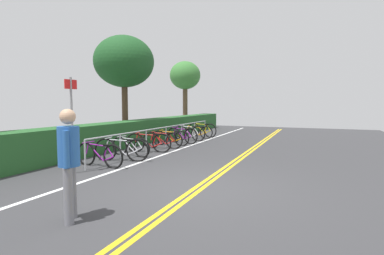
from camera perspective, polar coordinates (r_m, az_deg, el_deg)
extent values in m
cube|color=#353538|center=(6.49, 1.27, -11.81)|extent=(35.55, 12.78, 0.05)
cube|color=gold|center=(6.46, 1.94, -11.65)|extent=(32.00, 0.10, 0.00)
cube|color=gold|center=(6.51, 0.60, -11.51)|extent=(32.00, 0.10, 0.00)
cube|color=white|center=(7.83, -17.56, -8.95)|extent=(32.00, 0.12, 0.00)
cylinder|color=#9EA0A5|center=(8.59, -19.88, -5.00)|extent=(0.05, 0.05, 0.83)
cylinder|color=#9EA0A5|center=(9.79, -13.62, -3.70)|extent=(0.05, 0.05, 0.83)
cylinder|color=#9EA0A5|center=(11.10, -8.79, -2.66)|extent=(0.05, 0.05, 0.83)
cylinder|color=#9EA0A5|center=(12.46, -5.00, -1.82)|extent=(0.05, 0.05, 0.83)
cylinder|color=#9EA0A5|center=(13.88, -1.98, -1.15)|extent=(0.05, 0.05, 0.83)
cylinder|color=#9EA0A5|center=(15.32, 0.48, -0.61)|extent=(0.05, 0.05, 0.83)
cylinder|color=#9EA0A5|center=(16.80, 2.51, -0.15)|extent=(0.05, 0.05, 0.83)
cylinder|color=#9EA0A5|center=(12.43, -5.01, 0.09)|extent=(9.49, 0.04, 0.04)
torus|color=black|center=(9.31, -19.68, -4.82)|extent=(0.10, 0.71, 0.71)
torus|color=black|center=(8.61, -14.93, -5.46)|extent=(0.10, 0.71, 0.71)
cylinder|color=purple|center=(9.03, -18.00, -4.54)|extent=(0.08, 0.59, 0.49)
cylinder|color=purple|center=(8.95, -17.73, -3.23)|extent=(0.08, 0.70, 0.07)
cylinder|color=purple|center=(8.79, -16.37, -4.85)|extent=(0.05, 0.17, 0.44)
cylinder|color=purple|center=(8.74, -15.81, -5.82)|extent=(0.06, 0.37, 0.18)
cylinder|color=purple|center=(8.66, -15.51, -4.48)|extent=(0.05, 0.26, 0.30)
cylinder|color=purple|center=(9.25, -19.49, -3.90)|extent=(0.05, 0.14, 0.32)
cube|color=black|center=(8.71, -16.09, -3.31)|extent=(0.09, 0.20, 0.05)
cylinder|color=purple|center=(9.19, -19.30, -2.66)|extent=(0.46, 0.06, 0.03)
torus|color=black|center=(9.87, -16.29, -4.11)|extent=(0.22, 0.74, 0.75)
torus|color=black|center=(9.46, -10.47, -4.38)|extent=(0.22, 0.74, 0.75)
cylinder|color=silver|center=(9.69, -14.17, -3.71)|extent=(0.17, 0.60, 0.51)
cylinder|color=silver|center=(9.63, -13.82, -2.40)|extent=(0.20, 0.71, 0.07)
cylinder|color=silver|center=(9.55, -12.18, -3.89)|extent=(0.07, 0.18, 0.46)
cylinder|color=silver|center=(9.53, -11.51, -4.79)|extent=(0.12, 0.38, 0.19)
cylinder|color=silver|center=(9.48, -11.15, -3.47)|extent=(0.09, 0.26, 0.32)
cylinder|color=silver|center=(9.82, -16.03, -3.18)|extent=(0.07, 0.15, 0.34)
cube|color=black|center=(9.49, -11.82, -2.39)|extent=(0.12, 0.21, 0.05)
cylinder|color=silver|center=(9.78, -15.78, -1.95)|extent=(0.45, 0.13, 0.03)
torus|color=black|center=(10.81, -13.73, -3.48)|extent=(0.14, 0.69, 0.69)
torus|color=black|center=(10.15, -9.63, -3.93)|extent=(0.14, 0.69, 0.69)
cylinder|color=silver|center=(10.54, -12.26, -3.22)|extent=(0.11, 0.57, 0.47)
cylinder|color=silver|center=(10.47, -12.02, -2.14)|extent=(0.12, 0.68, 0.07)
cylinder|color=silver|center=(10.32, -10.86, -3.45)|extent=(0.06, 0.17, 0.42)
cylinder|color=silver|center=(10.27, -10.38, -4.23)|extent=(0.08, 0.36, 0.17)
cylinder|color=silver|center=(10.20, -10.12, -3.13)|extent=(0.07, 0.25, 0.29)
cylinder|color=silver|center=(10.75, -13.55, -2.71)|extent=(0.05, 0.14, 0.31)
cube|color=black|center=(10.25, -10.60, -2.18)|extent=(0.10, 0.21, 0.05)
cylinder|color=silver|center=(10.69, -13.38, -1.67)|extent=(0.46, 0.08, 0.03)
torus|color=black|center=(11.38, -10.85, -2.88)|extent=(0.23, 0.73, 0.74)
torus|color=black|center=(11.07, -5.84, -3.03)|extent=(0.23, 0.73, 0.74)
cylinder|color=red|center=(11.25, -9.01, -2.50)|extent=(0.17, 0.58, 0.51)
cylinder|color=red|center=(11.20, -8.70, -1.38)|extent=(0.20, 0.69, 0.07)
cylinder|color=red|center=(11.14, -7.30, -2.64)|extent=(0.07, 0.17, 0.46)
cylinder|color=red|center=(11.13, -6.73, -3.40)|extent=(0.12, 0.37, 0.19)
cylinder|color=red|center=(11.09, -6.41, -2.27)|extent=(0.09, 0.26, 0.31)
cylinder|color=red|center=(11.34, -10.62, -2.07)|extent=(0.07, 0.14, 0.34)
cube|color=black|center=(11.10, -6.98, -1.35)|extent=(0.12, 0.21, 0.05)
cylinder|color=red|center=(11.30, -10.39, -1.01)|extent=(0.45, 0.13, 0.03)
torus|color=black|center=(12.18, -7.89, -2.45)|extent=(0.25, 0.69, 0.70)
torus|color=black|center=(11.97, -3.45, -2.53)|extent=(0.25, 0.69, 0.70)
cylinder|color=red|center=(12.08, -6.25, -2.10)|extent=(0.19, 0.54, 0.48)
cylinder|color=red|center=(12.05, -5.97, -1.12)|extent=(0.21, 0.64, 0.07)
cylinder|color=red|center=(12.02, -4.73, -2.21)|extent=(0.08, 0.16, 0.43)
cylinder|color=red|center=(12.01, -4.23, -2.86)|extent=(0.13, 0.35, 0.18)
cylinder|color=red|center=(11.98, -3.95, -1.88)|extent=(0.10, 0.24, 0.30)
cylinder|color=red|center=(12.15, -7.68, -1.74)|extent=(0.07, 0.13, 0.32)
cube|color=black|center=(11.98, -4.45, -1.07)|extent=(0.13, 0.21, 0.05)
cylinder|color=red|center=(12.12, -7.47, -0.79)|extent=(0.45, 0.15, 0.03)
torus|color=black|center=(13.11, -6.31, -2.00)|extent=(0.16, 0.67, 0.67)
torus|color=black|center=(12.79, -1.99, -2.14)|extent=(0.16, 0.67, 0.67)
cylinder|color=orange|center=(12.97, -4.72, -1.72)|extent=(0.12, 0.58, 0.46)
cylinder|color=orange|center=(12.93, -4.44, -0.85)|extent=(0.14, 0.70, 0.07)
cylinder|color=orange|center=(12.87, -3.25, -1.83)|extent=(0.06, 0.17, 0.41)
cylinder|color=orange|center=(12.85, -2.76, -2.42)|extent=(0.09, 0.37, 0.17)
cylinder|color=orange|center=(12.81, -2.48, -1.55)|extent=(0.07, 0.26, 0.28)
cylinder|color=orange|center=(13.08, -6.11, -1.37)|extent=(0.06, 0.14, 0.30)
cube|color=black|center=(12.82, -2.97, -0.82)|extent=(0.11, 0.21, 0.05)
cylinder|color=orange|center=(13.04, -5.90, -0.52)|extent=(0.46, 0.10, 0.03)
torus|color=black|center=(13.91, -3.53, -1.46)|extent=(0.20, 0.74, 0.74)
torus|color=black|center=(13.36, -0.24, -1.71)|extent=(0.20, 0.74, 0.74)
cylinder|color=purple|center=(13.69, -2.33, -1.20)|extent=(0.14, 0.55, 0.50)
cylinder|color=purple|center=(13.63, -2.12, -0.28)|extent=(0.16, 0.65, 0.07)
cylinder|color=purple|center=(13.50, -1.21, -1.35)|extent=(0.07, 0.16, 0.45)
cylinder|color=purple|center=(13.46, -0.84, -1.99)|extent=(0.10, 0.35, 0.19)
cylinder|color=purple|center=(13.40, -0.62, -1.06)|extent=(0.08, 0.24, 0.31)
cylinder|color=purple|center=(13.87, -3.38, -0.81)|extent=(0.06, 0.14, 0.33)
cube|color=black|center=(13.44, -0.99, -0.30)|extent=(0.12, 0.21, 0.05)
cylinder|color=purple|center=(13.82, -3.22, 0.06)|extent=(0.46, 0.12, 0.03)
torus|color=black|center=(14.87, -2.25, -1.02)|extent=(0.12, 0.76, 0.76)
torus|color=black|center=(14.40, 1.19, -1.20)|extent=(0.12, 0.76, 0.76)
cylinder|color=white|center=(14.68, -0.98, -0.75)|extent=(0.09, 0.57, 0.52)
cylinder|color=white|center=(14.63, -0.76, 0.14)|extent=(0.10, 0.68, 0.07)
cylinder|color=white|center=(14.52, 0.19, -0.87)|extent=(0.05, 0.17, 0.47)
cylinder|color=white|center=(14.49, 0.58, -1.48)|extent=(0.07, 0.37, 0.19)
cylinder|color=white|center=(14.44, 0.81, -0.59)|extent=(0.06, 0.25, 0.32)
cylinder|color=white|center=(14.83, -2.08, -0.39)|extent=(0.05, 0.14, 0.34)
cube|color=black|center=(14.47, 0.42, 0.14)|extent=(0.10, 0.21, 0.05)
cylinder|color=white|center=(14.79, -1.92, 0.44)|extent=(0.46, 0.07, 0.03)
torus|color=black|center=(15.58, -1.08, -0.91)|extent=(0.18, 0.68, 0.68)
torus|color=black|center=(15.39, 2.77, -0.99)|extent=(0.18, 0.68, 0.68)
cylinder|color=orange|center=(15.49, 0.35, -0.66)|extent=(0.15, 0.60, 0.46)
cylinder|color=orange|center=(15.46, 0.60, 0.08)|extent=(0.17, 0.72, 0.07)
cylinder|color=orange|center=(15.43, 1.66, -0.74)|extent=(0.07, 0.18, 0.42)
cylinder|color=orange|center=(15.42, 2.09, -1.23)|extent=(0.11, 0.38, 0.17)
cylinder|color=orange|center=(15.39, 2.34, -0.49)|extent=(0.09, 0.26, 0.29)
cylinder|color=orange|center=(15.56, -0.89, -0.38)|extent=(0.06, 0.14, 0.31)
cube|color=black|center=(15.40, 1.92, 0.12)|extent=(0.12, 0.21, 0.05)
cylinder|color=orange|center=(15.53, -0.70, 0.35)|extent=(0.46, 0.12, 0.03)
torus|color=black|center=(16.59, 0.35, -0.41)|extent=(0.23, 0.77, 0.77)
torus|color=black|center=(15.98, 3.53, -0.61)|extent=(0.23, 0.77, 0.77)
cylinder|color=yellow|center=(16.35, 1.52, -0.17)|extent=(0.18, 0.61, 0.53)
cylinder|color=yellow|center=(16.29, 1.72, 0.64)|extent=(0.21, 0.73, 0.07)
cylinder|color=yellow|center=(16.14, 2.60, -0.30)|extent=(0.08, 0.18, 0.48)
cylinder|color=yellow|center=(16.09, 2.96, -0.86)|extent=(0.13, 0.39, 0.19)
cylinder|color=yellow|center=(16.03, 3.17, -0.04)|extent=(0.10, 0.27, 0.33)
cylinder|color=yellow|center=(16.54, 0.50, 0.17)|extent=(0.07, 0.15, 0.35)
cube|color=black|center=(16.08, 2.82, 0.62)|extent=(0.12, 0.21, 0.05)
cylinder|color=yellow|center=(16.49, 0.66, 0.92)|extent=(0.45, 0.13, 0.03)
cylinder|color=slate|center=(5.16, -22.09, -11.24)|extent=(0.14, 0.14, 0.86)
cylinder|color=slate|center=(4.89, -22.66, -12.14)|extent=(0.14, 0.14, 0.86)
cylinder|color=#2659A5|center=(4.87, -22.63, -3.35)|extent=(0.32, 0.32, 0.61)
sphere|color=tan|center=(4.83, -22.80, 1.95)|extent=(0.23, 0.23, 0.23)
cylinder|color=#2659A5|center=(5.07, -22.23, -3.25)|extent=(0.09, 0.09, 0.55)
cylinder|color=#2659A5|center=(4.68, -23.05, -3.91)|extent=(0.09, 0.09, 0.55)
cylinder|color=gray|center=(8.22, -22.07, 0.30)|extent=(0.06, 0.06, 2.48)
cube|color=red|center=(8.22, -22.30, 7.70)|extent=(0.36, 0.07, 0.24)
cube|color=#235626|center=(14.62, -8.45, -0.48)|extent=(18.49, 1.00, 1.05)
cylinder|color=#473323|center=(14.39, -12.75, 2.65)|extent=(0.28, 0.28, 2.69)
ellipsoid|color=#1C4C21|center=(14.52, -12.92, 12.25)|extent=(2.79, 2.79, 2.39)
cylinder|color=brown|center=(22.34, -1.32, 3.79)|extent=(0.35, 0.35, 2.98)
ellipsoid|color=#387533|center=(22.44, -1.33, 10.00)|extent=(2.28, 2.28, 2.08)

